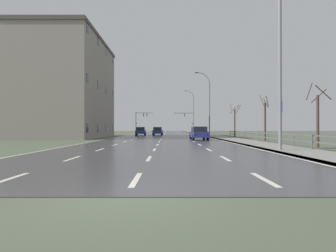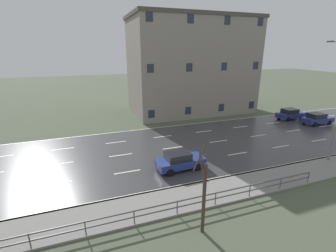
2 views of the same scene
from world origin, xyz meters
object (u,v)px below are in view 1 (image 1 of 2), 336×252
at_px(street_lamp_foreground, 277,60).
at_px(traffic_signal_right, 189,119).
at_px(street_lamp_distant, 192,112).
at_px(car_far_left, 140,131).
at_px(brick_building, 67,88).
at_px(street_lamp_midground, 208,105).
at_px(traffic_signal_left, 140,119).
at_px(car_near_left, 157,131).
at_px(car_far_right, 198,133).
at_px(highway_sign, 280,116).

height_order(street_lamp_foreground, traffic_signal_right, street_lamp_foreground).
distance_m(street_lamp_distant, car_far_left, 25.60).
bearing_deg(brick_building, street_lamp_midground, 10.40).
bearing_deg(traffic_signal_right, street_lamp_midground, -88.99).
bearing_deg(street_lamp_foreground, traffic_signal_left, 102.90).
bearing_deg(traffic_signal_left, car_near_left, -76.41).
bearing_deg(car_far_right, brick_building, 150.34).
bearing_deg(traffic_signal_right, street_lamp_distant, -80.90).
xyz_separation_m(traffic_signal_right, car_near_left, (-7.97, -24.57, -3.04)).
distance_m(street_lamp_midground, street_lamp_distant, 29.82).
xyz_separation_m(street_lamp_midground, brick_building, (-21.51, -3.95, 2.16)).
xyz_separation_m(street_lamp_midground, traffic_signal_right, (-0.59, 33.57, -1.29)).
distance_m(car_far_left, brick_building, 16.45).
distance_m(street_lamp_midground, car_far_right, 14.43).
bearing_deg(highway_sign, traffic_signal_right, 91.43).
bearing_deg(traffic_signal_right, car_near_left, -107.96).
bearing_deg(car_far_left, street_lamp_distant, 61.03).
relative_size(street_lamp_midground, street_lamp_distant, 0.93).
xyz_separation_m(street_lamp_distant, traffic_signal_left, (-14.19, 2.44, -1.60)).
bearing_deg(street_lamp_foreground, street_lamp_distant, 90.02).
relative_size(street_lamp_foreground, street_lamp_distant, 0.99).
xyz_separation_m(highway_sign, traffic_signal_right, (-1.54, 61.39, 1.62)).
xyz_separation_m(traffic_signal_right, brick_building, (-20.92, -37.52, 3.45)).
relative_size(street_lamp_foreground, traffic_signal_right, 1.94).
height_order(street_lamp_midground, traffic_signal_left, street_lamp_midground).
bearing_deg(traffic_signal_right, highway_sign, -88.57).
height_order(traffic_signal_left, car_near_left, traffic_signal_left).
bearing_deg(brick_building, car_far_right, -27.13).
xyz_separation_m(highway_sign, traffic_signal_left, (-15.12, 60.07, 1.72)).
bearing_deg(street_lamp_foreground, brick_building, 129.79).
height_order(street_lamp_distant, car_far_left, street_lamp_distant).
height_order(street_lamp_distant, traffic_signal_left, street_lamp_distant).
relative_size(traffic_signal_right, car_far_right, 1.38).
distance_m(traffic_signal_right, car_far_right, 47.17).
distance_m(car_far_right, car_far_left, 22.74).
distance_m(street_lamp_foreground, traffic_signal_left, 63.69).
height_order(street_lamp_midground, street_lamp_distant, street_lamp_distant).
height_order(traffic_signal_right, traffic_signal_left, traffic_signal_right).
bearing_deg(car_far_right, street_lamp_midground, 74.94).
relative_size(traffic_signal_left, car_far_right, 1.38).
height_order(traffic_signal_right, car_far_left, traffic_signal_right).
relative_size(street_lamp_distant, traffic_signal_right, 1.96).
relative_size(street_lamp_midground, car_near_left, 2.52).
xyz_separation_m(traffic_signal_left, brick_building, (-7.33, -36.20, 3.35)).
relative_size(traffic_signal_right, traffic_signal_left, 1.00).
distance_m(street_lamp_midground, car_near_left, 13.15).
height_order(traffic_signal_left, car_far_left, traffic_signal_left).
distance_m(traffic_signal_right, car_near_left, 26.01).
height_order(street_lamp_distant, car_near_left, street_lamp_distant).
relative_size(car_near_left, car_far_left, 1.01).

